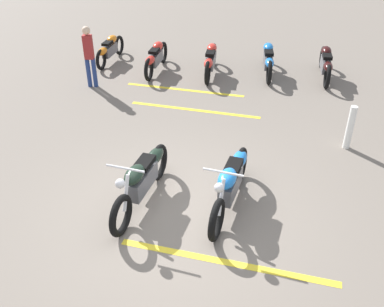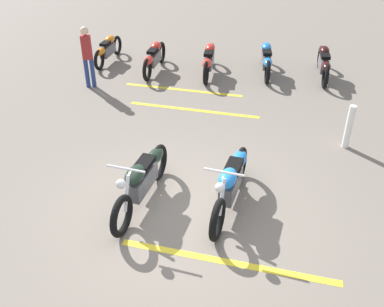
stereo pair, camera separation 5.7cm
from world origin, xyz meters
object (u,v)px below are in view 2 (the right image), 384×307
motorcycle_row_right (154,58)px  motorcycle_row_far_left (324,63)px  motorcycle_row_center (209,60)px  motorcycle_bright_foreground (231,182)px  motorcycle_row_far_right (107,49)px  bystander_near_row (87,54)px  motorcycle_row_left (266,59)px  bollard_post (349,127)px  motorcycle_dark_foreground (143,179)px

motorcycle_row_right → motorcycle_row_far_left: bearing=-83.9°
motorcycle_row_far_left → motorcycle_row_center: 3.18m
motorcycle_row_far_left → motorcycle_bright_foreground: bearing=161.6°
motorcycle_bright_foreground → motorcycle_row_center: (5.77, 1.20, -0.01)m
motorcycle_row_far_left → motorcycle_row_right: size_ratio=1.03×
motorcycle_row_far_right → bystander_near_row: size_ratio=1.24×
motorcycle_bright_foreground → motorcycle_row_left: 6.12m
motorcycle_row_right → bollard_post: 6.01m
motorcycle_bright_foreground → bollard_post: size_ratio=2.38×
motorcycle_row_left → motorcycle_row_center: size_ratio=1.00×
motorcycle_bright_foreground → motorcycle_row_center: 5.89m
motorcycle_row_center → bystander_near_row: bearing=113.1°
bollard_post → motorcycle_dark_foreground: bearing=124.4°
motorcycle_bright_foreground → motorcycle_row_far_right: 7.63m
motorcycle_row_far_left → motorcycle_row_left: 1.58m
motorcycle_row_far_right → bystander_near_row: (-1.89, -0.19, 0.49)m
motorcycle_row_far_left → motorcycle_row_center: same height
motorcycle_bright_foreground → motorcycle_dark_foreground: size_ratio=1.00×
motorcycle_dark_foreground → motorcycle_row_center: motorcycle_dark_foreground is taller
motorcycle_row_center → motorcycle_row_far_left: bearing=-86.0°
bollard_post → motorcycle_row_left: bearing=25.0°
bystander_near_row → motorcycle_bright_foreground: bearing=35.0°
motorcycle_row_right → bystander_near_row: bystander_near_row is taller
bollard_post → bystander_near_row: bearing=72.0°
motorcycle_bright_foreground → bollard_post: 3.16m
motorcycle_row_far_left → motorcycle_row_far_right: size_ratio=1.09×
motorcycle_dark_foreground → bystander_near_row: 5.31m
motorcycle_row_center → motorcycle_row_right: size_ratio=1.03×
motorcycle_dark_foreground → motorcycle_row_right: size_ratio=1.05×
motorcycle_dark_foreground → motorcycle_row_right: (5.89, 1.33, -0.03)m
motorcycle_row_far_left → bollard_post: bearing=-177.6°
motorcycle_row_center → motorcycle_row_right: (-0.04, 1.59, -0.01)m
motorcycle_row_right → bystander_near_row: bearing=135.8°
bollard_post → motorcycle_row_right: bearing=55.3°
motorcycle_dark_foreground → motorcycle_row_far_left: size_ratio=1.02×
bystander_near_row → motorcycle_row_center: bearing=106.3°
motorcycle_bright_foreground → motorcycle_row_center: size_ratio=1.02×
motorcycle_row_far_left → motorcycle_row_center: size_ratio=1.00×
motorcycle_bright_foreground → motorcycle_row_right: motorcycle_bright_foreground is taller
motorcycle_row_far_left → bollard_post: 3.80m
bollard_post → motorcycle_row_far_right: bearing=58.9°
motorcycle_row_right → bollard_post: (-3.42, -4.95, 0.03)m
motorcycle_row_right → motorcycle_row_far_right: size_ratio=1.06×
motorcycle_row_far_left → bystander_near_row: size_ratio=1.35×
motorcycle_row_center → bystander_near_row: (-1.40, 2.99, 0.46)m
motorcycle_row_left → motorcycle_row_center: bearing=96.9°
motorcycle_bright_foreground → bollard_post: (2.31, -2.16, 0.00)m
motorcycle_row_right → bystander_near_row: size_ratio=1.31×
motorcycle_row_far_right → bystander_near_row: 1.96m
motorcycle_bright_foreground → motorcycle_dark_foreground: (-0.17, 1.46, 0.00)m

